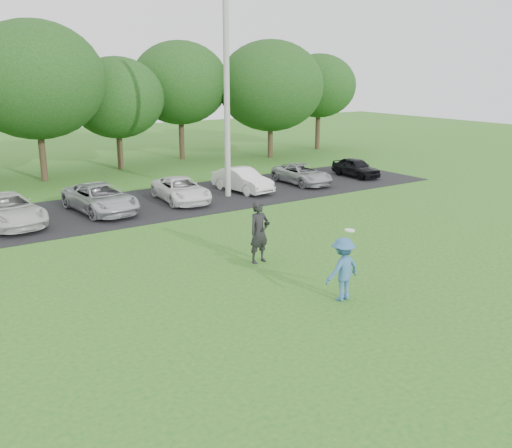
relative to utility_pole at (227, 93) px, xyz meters
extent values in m
plane|color=#28651D|center=(-4.40, -12.43, -4.97)|extent=(100.00, 100.00, 0.00)
cube|color=black|center=(-4.40, 0.57, -4.95)|extent=(32.00, 6.50, 0.03)
cylinder|color=#A09F9B|center=(0.00, 0.00, 0.00)|extent=(0.28, 0.28, 9.94)
imported|color=#36679A|center=(-4.18, -12.78, -4.09)|extent=(1.18, 0.73, 1.76)
cylinder|color=white|center=(-4.13, -12.92, -2.97)|extent=(0.27, 0.27, 0.05)
imported|color=black|center=(-4.28, -8.94, -3.95)|extent=(0.79, 0.57, 2.04)
cube|color=black|center=(-4.10, -9.12, -3.65)|extent=(0.15, 0.12, 0.10)
imported|color=silver|center=(-10.07, 0.35, -4.32)|extent=(2.52, 4.65, 1.24)
imported|color=#B5B7BD|center=(-6.27, 0.36, -4.33)|extent=(2.43, 4.58, 1.23)
imported|color=white|center=(-2.43, 0.23, -4.38)|extent=(2.28, 4.19, 1.12)
imported|color=silver|center=(1.15, 0.47, -4.35)|extent=(1.73, 3.75, 1.19)
imported|color=#A6A9AE|center=(4.91, 0.34, -4.41)|extent=(1.83, 3.85, 1.06)
imported|color=black|center=(8.78, 0.23, -4.40)|extent=(1.35, 3.20, 1.08)
cylinder|color=#38281C|center=(-6.40, 9.17, -3.62)|extent=(0.36, 0.36, 2.70)
ellipsoid|color=#214C19|center=(-6.40, 9.17, 0.51)|extent=(7.42, 7.42, 6.31)
cylinder|color=#38281C|center=(-1.40, 10.57, -3.87)|extent=(0.36, 0.36, 2.20)
ellipsoid|color=#214C19|center=(-1.40, 10.57, -0.61)|extent=(5.76, 5.76, 4.90)
cylinder|color=#38281C|center=(3.60, 11.97, -3.62)|extent=(0.36, 0.36, 2.70)
ellipsoid|color=#214C19|center=(3.60, 11.97, 0.17)|extent=(6.50, 6.50, 5.53)
cylinder|color=#38281C|center=(9.10, 9.17, -3.87)|extent=(0.36, 0.36, 2.20)
ellipsoid|color=#214C19|center=(9.10, 9.17, -0.05)|extent=(7.24, 7.24, 6.15)
cylinder|color=#38281C|center=(14.60, 10.57, -3.62)|extent=(0.36, 0.36, 2.70)
ellipsoid|color=#214C19|center=(14.60, 10.57, -0.18)|extent=(5.58, 5.58, 4.74)
camera|label=1|loc=(-14.25, -23.44, 1.16)|focal=40.00mm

